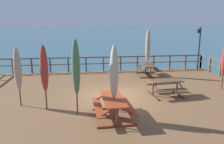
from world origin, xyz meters
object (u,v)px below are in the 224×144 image
object	(u,v)px
picnic_table_mid_left	(113,103)
picnic_table_back_right	(165,84)
picnic_table_mid_right	(148,67)
patio_umbrella_short_mid	(114,73)
lamp_post_hooked	(199,42)
patio_umbrella_short_back	(76,68)
patio_umbrella_tall_mid_left	(44,69)
patio_umbrella_tall_mid_right	(18,69)
patio_umbrella_tall_back_right	(148,47)

from	to	relation	value
picnic_table_mid_left	picnic_table_back_right	xyz separation A→B (m)	(2.90, 2.23, -0.01)
picnic_table_mid_right	patio_umbrella_short_mid	world-z (taller)	patio_umbrella_short_mid
picnic_table_mid_left	lamp_post_hooked	size ratio (longest dim) A/B	0.64
lamp_post_hooked	patio_umbrella_short_back	bearing A→B (deg)	-141.06
picnic_table_mid_right	patio_umbrella_short_mid	xyz separation A→B (m)	(-3.23, -6.46, 1.19)
patio_umbrella_tall_mid_left	patio_umbrella_tall_mid_right	world-z (taller)	patio_umbrella_tall_mid_left
picnic_table_back_right	patio_umbrella_tall_mid_right	distance (m)	6.78
patio_umbrella_tall_mid_left	picnic_table_back_right	bearing A→B (deg)	10.34
patio_umbrella_short_back	patio_umbrella_tall_mid_left	world-z (taller)	patio_umbrella_short_back
picnic_table_back_right	picnic_table_mid_left	bearing A→B (deg)	-142.42
picnic_table_mid_left	lamp_post_hooked	xyz separation A→B (m)	(7.37, 7.45, 1.55)
patio_umbrella_short_mid	patio_umbrella_tall_back_right	world-z (taller)	patio_umbrella_tall_back_right
picnic_table_mid_right	patio_umbrella_tall_mid_right	bearing A→B (deg)	-146.28
patio_umbrella_short_back	patio_umbrella_tall_mid_right	size ratio (longest dim) A/B	1.16
patio_umbrella_tall_mid_right	lamp_post_hooked	world-z (taller)	lamp_post_hooked
picnic_table_back_right	patio_umbrella_short_back	size ratio (longest dim) A/B	0.59
picnic_table_back_right	patio_umbrella_short_mid	xyz separation A→B (m)	(-2.87, -2.28, 1.19)
picnic_table_back_right	lamp_post_hooked	xyz separation A→B (m)	(4.48, 5.23, 1.56)
patio_umbrella_short_back	patio_umbrella_short_mid	bearing A→B (deg)	-18.86
picnic_table_mid_right	patio_umbrella_short_back	bearing A→B (deg)	-127.55
patio_umbrella_tall_back_right	picnic_table_back_right	bearing A→B (deg)	-94.15
picnic_table_back_right	patio_umbrella_short_back	bearing A→B (deg)	-156.82
picnic_table_mid_left	lamp_post_hooked	distance (m)	10.60
picnic_table_mid_left	picnic_table_mid_right	xyz separation A→B (m)	(3.26, 6.40, -0.01)
picnic_table_mid_right	patio_umbrella_tall_mid_left	world-z (taller)	patio_umbrella_tall_mid_left
picnic_table_mid_right	patio_umbrella_tall_mid_left	bearing A→B (deg)	-138.66
patio_umbrella_short_back	patio_umbrella_tall_back_right	bearing A→B (deg)	52.74
picnic_table_mid_left	patio_umbrella_tall_mid_right	distance (m)	4.28
picnic_table_back_right	patio_umbrella_tall_mid_right	bearing A→B (deg)	-175.49
patio_umbrella_tall_back_right	patio_umbrella_tall_mid_left	distance (m)	7.78
picnic_table_back_right	patio_umbrella_short_mid	size ratio (longest dim) A/B	0.63
patio_umbrella_short_mid	lamp_post_hooked	size ratio (longest dim) A/B	0.86
patio_umbrella_tall_mid_right	patio_umbrella_short_mid	bearing A→B (deg)	-24.71
picnic_table_back_right	patio_umbrella_short_mid	distance (m)	3.85
patio_umbrella_tall_mid_left	picnic_table_mid_left	bearing A→B (deg)	-24.95
patio_umbrella_tall_back_right	patio_umbrella_tall_mid_left	world-z (taller)	patio_umbrella_tall_back_right
picnic_table_mid_left	picnic_table_mid_right	world-z (taller)	same
picnic_table_mid_left	picnic_table_back_right	bearing A→B (deg)	37.58
patio_umbrella_tall_back_right	patio_umbrella_tall_mid_left	bearing A→B (deg)	-138.48
picnic_table_mid_left	patio_umbrella_tall_back_right	world-z (taller)	patio_umbrella_tall_back_right
patio_umbrella_tall_back_right	lamp_post_hooked	size ratio (longest dim) A/B	0.97
picnic_table_back_right	patio_umbrella_tall_mid_left	distance (m)	5.73
patio_umbrella_tall_mid_right	lamp_post_hooked	bearing A→B (deg)	27.28
picnic_table_back_right	patio_umbrella_tall_back_right	size ratio (longest dim) A/B	0.56
patio_umbrella_short_back	patio_umbrella_tall_back_right	world-z (taller)	patio_umbrella_tall_back_right
patio_umbrella_short_mid	picnic_table_back_right	bearing A→B (deg)	38.52
patio_umbrella_tall_mid_left	picnic_table_mid_right	bearing A→B (deg)	41.34
patio_umbrella_tall_mid_left	lamp_post_hooked	world-z (taller)	lamp_post_hooked
patio_umbrella_tall_mid_left	patio_umbrella_tall_back_right	bearing A→B (deg)	41.52
picnic_table_mid_right	lamp_post_hooked	bearing A→B (deg)	14.34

